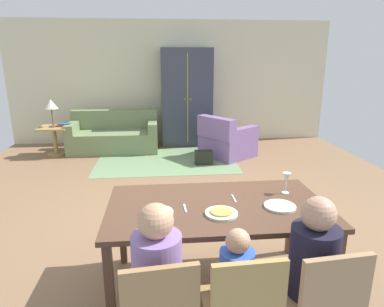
% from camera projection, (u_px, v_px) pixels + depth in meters
% --- Properties ---
extents(ground_plane, '(7.20, 6.44, 0.02)m').
position_uv_depth(ground_plane, '(182.00, 193.00, 4.95)').
color(ground_plane, brown).
extents(back_wall, '(7.20, 0.10, 2.70)m').
position_uv_depth(back_wall, '(172.00, 82.00, 7.70)').
color(back_wall, beige).
rests_on(back_wall, ground_plane).
extents(dining_table, '(1.76, 1.00, 0.76)m').
position_uv_depth(dining_table, '(217.00, 212.00, 2.74)').
color(dining_table, brown).
rests_on(dining_table, ground_plane).
extents(plate_near_man, '(0.25, 0.25, 0.02)m').
position_uv_depth(plate_near_man, '(157.00, 213.00, 2.56)').
color(plate_near_man, silver).
rests_on(plate_near_man, dining_table).
extents(pizza_near_man, '(0.17, 0.17, 0.01)m').
position_uv_depth(pizza_near_man, '(157.00, 211.00, 2.56)').
color(pizza_near_man, gold).
rests_on(pizza_near_man, plate_near_man).
extents(plate_near_child, '(0.25, 0.25, 0.02)m').
position_uv_depth(plate_near_child, '(221.00, 213.00, 2.55)').
color(plate_near_child, silver).
rests_on(plate_near_child, dining_table).
extents(pizza_near_child, '(0.17, 0.17, 0.01)m').
position_uv_depth(pizza_near_child, '(221.00, 212.00, 2.54)').
color(pizza_near_child, '#E09C4B').
rests_on(pizza_near_child, plate_near_child).
extents(plate_near_woman, '(0.25, 0.25, 0.02)m').
position_uv_depth(plate_near_woman, '(280.00, 206.00, 2.67)').
color(plate_near_woman, silver).
rests_on(plate_near_woman, dining_table).
extents(wine_glass, '(0.07, 0.07, 0.19)m').
position_uv_depth(wine_glass, '(286.00, 179.00, 2.92)').
color(wine_glass, silver).
rests_on(wine_glass, dining_table).
extents(fork, '(0.02, 0.15, 0.01)m').
position_uv_depth(fork, '(185.00, 208.00, 2.65)').
color(fork, silver).
rests_on(fork, dining_table).
extents(knife, '(0.01, 0.17, 0.01)m').
position_uv_depth(knife, '(234.00, 198.00, 2.83)').
color(knife, silver).
rests_on(knife, dining_table).
extents(person_man, '(0.30, 0.41, 1.11)m').
position_uv_depth(person_man, '(157.00, 290.00, 2.09)').
color(person_man, '#3C3B45').
rests_on(person_man, ground_plane).
extents(person_child, '(0.22, 0.29, 0.92)m').
position_uv_depth(person_child, '(234.00, 297.00, 2.15)').
color(person_child, '#3C3844').
rests_on(person_child, ground_plane).
extents(dining_chair_woman, '(0.46, 0.46, 0.87)m').
position_uv_depth(dining_chair_woman, '(322.00, 302.00, 2.02)').
color(dining_chair_woman, '#A8825A').
rests_on(dining_chair_woman, ground_plane).
extents(person_woman, '(0.30, 0.41, 1.11)m').
position_uv_depth(person_woman, '(308.00, 281.00, 2.18)').
color(person_woman, '#343957').
rests_on(person_woman, ground_plane).
extents(area_rug, '(2.60, 1.80, 0.01)m').
position_uv_depth(area_rug, '(166.00, 160.00, 6.46)').
color(area_rug, '#6B895C').
rests_on(area_rug, ground_plane).
extents(couch, '(1.81, 0.86, 0.82)m').
position_uv_depth(couch, '(114.00, 136.00, 7.10)').
color(couch, '#6D7F54').
rests_on(couch, ground_plane).
extents(armchair, '(1.20, 1.19, 0.82)m').
position_uv_depth(armchair, '(226.00, 141.00, 6.65)').
color(armchair, slate).
rests_on(armchair, ground_plane).
extents(armoire, '(1.10, 0.59, 2.10)m').
position_uv_depth(armoire, '(187.00, 98.00, 7.44)').
color(armoire, '#353B4B').
rests_on(armoire, ground_plane).
extents(side_table, '(0.56, 0.56, 0.58)m').
position_uv_depth(side_table, '(55.00, 137.00, 6.73)').
color(side_table, '#A7864B').
rests_on(side_table, ground_plane).
extents(table_lamp, '(0.26, 0.26, 0.54)m').
position_uv_depth(table_lamp, '(51.00, 105.00, 6.56)').
color(table_lamp, brown).
rests_on(table_lamp, side_table).
extents(book_lower, '(0.22, 0.16, 0.03)m').
position_uv_depth(book_lower, '(62.00, 126.00, 6.72)').
color(book_lower, '#A32B23').
rests_on(book_lower, side_table).
extents(book_upper, '(0.22, 0.16, 0.03)m').
position_uv_depth(book_upper, '(65.00, 124.00, 6.74)').
color(book_upper, '#215883').
rests_on(book_upper, book_lower).
extents(handbag, '(0.32, 0.16, 0.26)m').
position_uv_depth(handbag, '(204.00, 157.00, 6.21)').
color(handbag, black).
rests_on(handbag, ground_plane).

